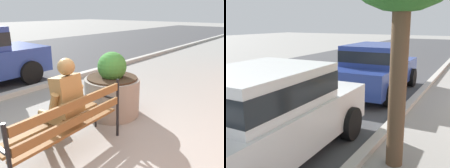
{
  "view_description": "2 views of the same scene",
  "coord_description": "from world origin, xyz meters",
  "views": [
    {
      "loc": [
        -1.72,
        -2.1,
        1.91
      ],
      "look_at": [
        1.4,
        0.51,
        0.6
      ],
      "focal_mm": 36.16,
      "sensor_mm": 36.0,
      "label": 1
    },
    {
      "loc": [
        -8.02,
        1.31,
        2.24
      ],
      "look_at": [
        -2.56,
        4.25,
        0.8
      ],
      "focal_mm": 43.01,
      "sensor_mm": 36.0,
      "label": 2
    }
  ],
  "objects": [
    {
      "name": "concrete_planter",
      "position": [
        1.4,
        0.51,
        0.46
      ],
      "size": [
        1.05,
        1.05,
        1.21
      ],
      "color": "gray",
      "rests_on": "ground"
    },
    {
      "name": "park_bench",
      "position": [
        -0.08,
        0.02,
        0.54
      ],
      "size": [
        1.82,
        0.6,
        0.95
      ],
      "color": "brown",
      "rests_on": "ground"
    },
    {
      "name": "ground_plane",
      "position": [
        0.0,
        0.0,
        0.0
      ],
      "size": [
        80.0,
        80.0,
        0.0
      ],
      "primitive_type": "plane",
      "color": "gray"
    },
    {
      "name": "bronze_statue_seated",
      "position": [
        0.0,
        0.23,
        0.67
      ],
      "size": [
        0.62,
        0.79,
        1.37
      ],
      "color": "olive",
      "rests_on": "ground"
    }
  ]
}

